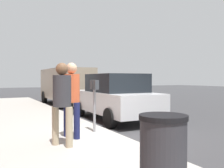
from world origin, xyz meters
The scene contains 7 objects.
ground_plane centered at (0.00, 0.00, 0.00)m, with size 80.00×80.00×0.00m, color #38383A.
parking_meter centered at (0.33, 0.48, 1.17)m, with size 0.36×0.12×1.41m.
pedestrian_at_meter centered at (0.01, 1.22, 1.24)m, with size 0.53×0.40×1.83m.
pedestrian_bystander centered at (-0.63, 1.64, 1.20)m, with size 0.48×0.39×1.78m.
parked_sedan_near centered at (2.59, -1.35, 0.89)m, with size 4.42×2.00×1.77m.
parked_van_far centered at (8.91, -1.35, 1.26)m, with size 5.23×2.19×2.18m.
trash_bin centered at (-3.45, 1.22, 0.66)m, with size 0.59×0.59×1.01m.
Camera 1 is at (-5.80, 3.14, 1.60)m, focal length 39.80 mm.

